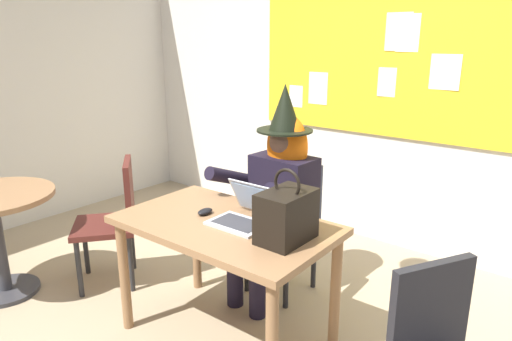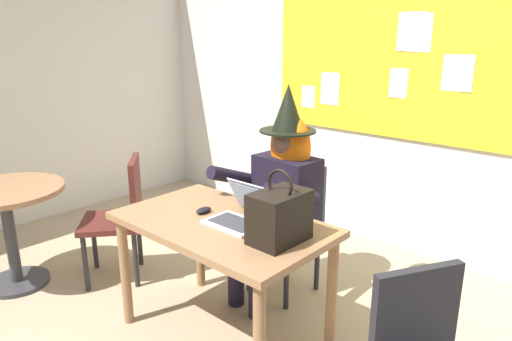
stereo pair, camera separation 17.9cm
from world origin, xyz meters
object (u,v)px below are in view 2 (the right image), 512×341
person_costumed (280,185)px  handbag (279,216)px  chair_at_desk (291,220)px  desk_main (222,238)px  laptop (241,213)px  side_table_round (7,214)px  computer_mouse (204,210)px  chair_spare_by_window (122,212)px

person_costumed → handbag: 0.76m
chair_at_desk → handbag: size_ratio=2.40×
desk_main → laptop: size_ratio=3.68×
chair_at_desk → side_table_round: chair_at_desk is taller
laptop → person_costumed: bearing=105.9°
chair_at_desk → person_costumed: person_costumed is taller
desk_main → chair_at_desk: chair_at_desk is taller
computer_mouse → handbag: handbag is taller
desk_main → side_table_round: bearing=-158.1°
side_table_round → chair_spare_by_window: chair_spare_by_window is taller
desk_main → handbag: handbag is taller
person_costumed → laptop: size_ratio=4.33×
computer_mouse → side_table_round: 1.53m
computer_mouse → handbag: bearing=1.1°
chair_at_desk → desk_main: bearing=5.9°
desk_main → computer_mouse: computer_mouse is taller
chair_spare_by_window → person_costumed: bearing=160.1°
desk_main → person_costumed: size_ratio=0.85×
laptop → handbag: handbag is taller
handbag → person_costumed: bearing=129.7°
laptop → side_table_round: laptop is taller
handbag → side_table_round: size_ratio=0.48×
chair_at_desk → laptop: 0.73m
person_costumed → handbag: (0.49, -0.58, 0.08)m
laptop → computer_mouse: laptop is taller
laptop → handbag: size_ratio=0.89×
computer_mouse → person_costumed: bearing=82.0°
chair_at_desk → computer_mouse: (-0.09, -0.71, 0.25)m
chair_at_desk → laptop: bearing=13.8°
person_costumed → handbag: bearing=42.2°
person_costumed → chair_spare_by_window: size_ratio=1.59×
chair_at_desk → handbag: bearing=34.2°
person_costumed → chair_spare_by_window: (-0.98, -0.61, -0.28)m
handbag → chair_at_desk: bearing=124.3°
handbag → side_table_round: handbag is taller
side_table_round → desk_main: bearing=21.9°
computer_mouse → side_table_round: computer_mouse is taller
chair_spare_by_window → chair_at_desk: bearing=164.9°
chair_at_desk → chair_spare_by_window: size_ratio=0.99×
laptop → chair_spare_by_window: laptop is taller
chair_spare_by_window → computer_mouse: bearing=129.5°
computer_mouse → desk_main: bearing=-3.0°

